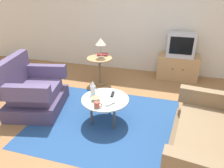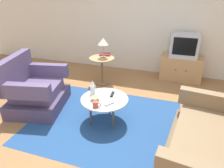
# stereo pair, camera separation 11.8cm
# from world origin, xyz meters

# --- Properties ---
(ground_plane) EXTENTS (16.00, 16.00, 0.00)m
(ground_plane) POSITION_xyz_m (0.00, 0.00, 0.00)
(ground_plane) COLOR olive
(back_wall) EXTENTS (9.00, 0.12, 2.70)m
(back_wall) POSITION_xyz_m (0.00, 2.57, 1.35)
(back_wall) COLOR beige
(back_wall) RESTS_ON ground
(area_rug) EXTENTS (2.28, 1.94, 0.00)m
(area_rug) POSITION_xyz_m (-0.09, 0.17, 0.00)
(area_rug) COLOR navy
(area_rug) RESTS_ON ground
(armchair) EXTENTS (1.02, 1.15, 0.92)m
(armchair) POSITION_xyz_m (-1.39, 0.21, 0.31)
(armchair) COLOR #4B3E5C
(armchair) RESTS_ON ground
(couch) EXTENTS (1.08, 1.61, 0.97)m
(couch) POSITION_xyz_m (1.40, -0.31, 0.31)
(couch) COLOR brown
(couch) RESTS_ON ground
(coffee_table) EXTENTS (0.73, 0.73, 0.41)m
(coffee_table) POSITION_xyz_m (-0.09, 0.17, 0.38)
(coffee_table) COLOR #B2C6C1
(coffee_table) RESTS_ON ground
(side_table) EXTENTS (0.53, 0.53, 0.59)m
(side_table) POSITION_xyz_m (-0.62, 1.48, 0.43)
(side_table) COLOR tan
(side_table) RESTS_ON ground
(tv_stand) EXTENTS (0.89, 0.47, 0.55)m
(tv_stand) POSITION_xyz_m (1.00, 2.25, 0.27)
(tv_stand) COLOR tan
(tv_stand) RESTS_ON ground
(television) EXTENTS (0.58, 0.43, 0.51)m
(television) POSITION_xyz_m (1.00, 2.23, 0.80)
(television) COLOR #B7B7BC
(television) RESTS_ON tv_stand
(table_lamp) EXTENTS (0.22, 0.22, 0.42)m
(table_lamp) POSITION_xyz_m (-0.60, 1.50, 0.92)
(table_lamp) COLOR #9E937A
(table_lamp) RESTS_ON side_table
(vase) EXTENTS (0.08, 0.08, 0.25)m
(vase) POSITION_xyz_m (-0.30, 0.22, 0.53)
(vase) COLOR white
(vase) RESTS_ON coffee_table
(mug) EXTENTS (0.13, 0.08, 0.08)m
(mug) POSITION_xyz_m (-0.12, -0.09, 0.46)
(mug) COLOR #B74C3D
(mug) RESTS_ON coffee_table
(bowl) EXTENTS (0.14, 0.14, 0.05)m
(bowl) POSITION_xyz_m (-0.21, 0.08, 0.44)
(bowl) COLOR tan
(bowl) RESTS_ON coffee_table
(tv_remote_dark) EXTENTS (0.06, 0.17, 0.02)m
(tv_remote_dark) POSITION_xyz_m (-0.01, 0.32, 0.42)
(tv_remote_dark) COLOR black
(tv_remote_dark) RESTS_ON coffee_table
(tv_remote_silver) EXTENTS (0.12, 0.15, 0.02)m
(tv_remote_silver) POSITION_xyz_m (0.03, 0.03, 0.42)
(tv_remote_silver) COLOR #B2B2B7
(tv_remote_silver) RESTS_ON coffee_table
(book) EXTENTS (0.26, 0.22, 0.03)m
(book) POSITION_xyz_m (-0.62, 1.67, 0.61)
(book) COLOR maroon
(book) RESTS_ON side_table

